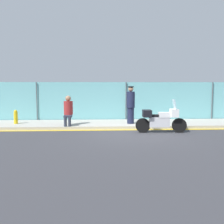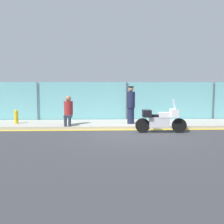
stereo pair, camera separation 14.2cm
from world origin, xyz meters
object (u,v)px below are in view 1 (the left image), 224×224
(officer_standing, at_px, (131,105))
(fire_hydrant, at_px, (16,117))
(motorcycle, at_px, (161,119))
(person_seated_on_curb, at_px, (68,109))

(officer_standing, distance_m, fire_hydrant, 5.68)
(motorcycle, bearing_deg, officer_standing, 125.56)
(motorcycle, relative_size, fire_hydrant, 3.20)
(motorcycle, xyz_separation_m, person_seated_on_curb, (-4.10, 1.31, 0.35))
(officer_standing, distance_m, person_seated_on_curb, 3.03)
(fire_hydrant, bearing_deg, officer_standing, -2.39)
(motorcycle, height_order, fire_hydrant, motorcycle)
(motorcycle, distance_m, person_seated_on_curb, 4.32)
(fire_hydrant, bearing_deg, person_seated_on_curb, -12.99)
(motorcycle, height_order, officer_standing, officer_standing)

